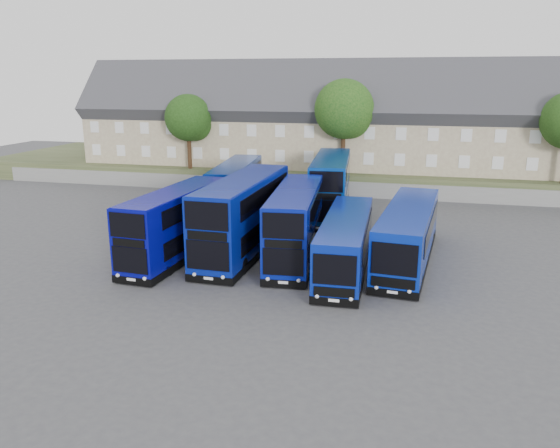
{
  "coord_description": "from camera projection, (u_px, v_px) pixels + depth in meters",
  "views": [
    {
      "loc": [
        8.65,
        -28.17,
        11.12
      ],
      "look_at": [
        0.76,
        4.33,
        2.2
      ],
      "focal_mm": 35.0,
      "sensor_mm": 36.0,
      "label": 1
    }
  ],
  "objects": [
    {
      "name": "earth_bank",
      "position": [
        334.0,
        169.0,
        62.96
      ],
      "size": [
        80.0,
        20.0,
        2.0
      ],
      "primitive_type": "cube",
      "color": "#3D4929",
      "rests_on": "ground"
    },
    {
      "name": "tree_west",
      "position": [
        190.0,
        120.0,
        56.2
      ],
      "size": [
        4.8,
        4.8,
        7.65
      ],
      "color": "#382314",
      "rests_on": "earth_bank"
    },
    {
      "name": "dd_front_mid",
      "position": [
        244.0,
        217.0,
        35.48
      ],
      "size": [
        3.15,
        12.45,
        4.92
      ],
      "rotation": [
        0.0,
        0.0,
        -0.03
      ],
      "color": "#071A90",
      "rests_on": "ground"
    },
    {
      "name": "dd_front_right",
      "position": [
        295.0,
        225.0,
        34.52
      ],
      "size": [
        3.57,
        11.36,
        4.45
      ],
      "rotation": [
        0.0,
        0.0,
        0.09
      ],
      "color": "#081796",
      "rests_on": "ground"
    },
    {
      "name": "tree_mid",
      "position": [
        346.0,
        111.0,
        52.76
      ],
      "size": [
        5.76,
        5.76,
        9.18
      ],
      "color": "#382314",
      "rests_on": "earth_bank"
    },
    {
      "name": "dd_front_left",
      "position": [
        176.0,
        225.0,
        34.63
      ],
      "size": [
        3.25,
        11.03,
        4.33
      ],
      "rotation": [
        0.0,
        0.0,
        -0.07
      ],
      "color": "#07098E",
      "rests_on": "ground"
    },
    {
      "name": "dd_rear_right",
      "position": [
        331.0,
        187.0,
        45.68
      ],
      "size": [
        3.83,
        12.35,
        4.84
      ],
      "rotation": [
        0.0,
        0.0,
        0.09
      ],
      "color": "navy",
      "rests_on": "ground"
    },
    {
      "name": "terrace_row",
      "position": [
        388.0,
        124.0,
        56.39
      ],
      "size": [
        66.0,
        10.4,
        11.2
      ],
      "color": "tan",
      "rests_on": "earth_bank"
    },
    {
      "name": "coach_east_b",
      "position": [
        408.0,
        235.0,
        33.83
      ],
      "size": [
        3.93,
        13.08,
        3.53
      ],
      "rotation": [
        0.0,
        0.0,
        -0.1
      ],
      "color": "#0926A7",
      "rests_on": "ground"
    },
    {
      "name": "coach_east_a",
      "position": [
        346.0,
        244.0,
        32.53
      ],
      "size": [
        2.82,
        11.94,
        3.25
      ],
      "rotation": [
        0.0,
        0.0,
        0.03
      ],
      "color": "#0821A3",
      "rests_on": "ground"
    },
    {
      "name": "ground",
      "position": [
        249.0,
        279.0,
        31.29
      ],
      "size": [
        120.0,
        120.0,
        0.0
      ],
      "primitive_type": "plane",
      "color": "#424247",
      "rests_on": "ground"
    },
    {
      "name": "retaining_wall",
      "position": [
        320.0,
        188.0,
        53.63
      ],
      "size": [
        70.0,
        0.4,
        1.5
      ],
      "primitive_type": "cube",
      "color": "slate",
      "rests_on": "ground"
    },
    {
      "name": "dd_rear_left",
      "position": [
        236.0,
        191.0,
        45.18
      ],
      "size": [
        3.65,
        11.22,
        4.38
      ],
      "rotation": [
        0.0,
        0.0,
        0.1
      ],
      "color": "navy",
      "rests_on": "ground"
    }
  ]
}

